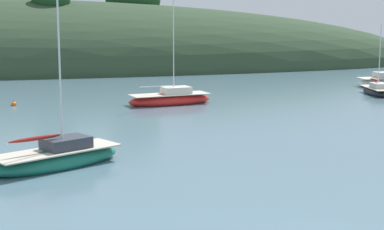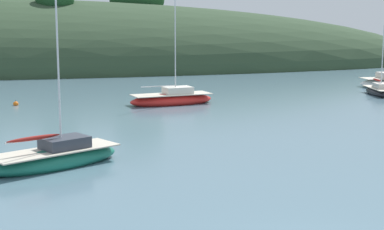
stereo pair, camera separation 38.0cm
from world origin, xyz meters
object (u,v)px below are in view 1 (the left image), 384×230
object	(u,v)px
sailboat_cream_ketch	(377,91)
sailboat_blue_center	(58,158)
sailboat_navy_dinghy	(170,99)
mooring_buoy_channel	(14,104)

from	to	relation	value
sailboat_cream_ketch	sailboat_blue_center	world-z (taller)	sailboat_blue_center
sailboat_cream_ketch	sailboat_navy_dinghy	distance (m)	20.43
sailboat_blue_center	mooring_buoy_channel	xyz separation A→B (m)	(-4.03, 21.57, -0.30)
sailboat_navy_dinghy	sailboat_blue_center	world-z (taller)	sailboat_navy_dinghy
sailboat_blue_center	sailboat_cream_ketch	bearing A→B (deg)	37.20
sailboat_navy_dinghy	mooring_buoy_channel	distance (m)	13.01
sailboat_cream_ketch	sailboat_blue_center	size ratio (longest dim) A/B	0.70
sailboat_cream_ketch	mooring_buoy_channel	size ratio (longest dim) A/B	12.61
sailboat_navy_dinghy	sailboat_blue_center	size ratio (longest dim) A/B	1.03
sailboat_cream_ketch	sailboat_blue_center	xyz separation A→B (m)	(-29.15, -22.13, 0.06)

